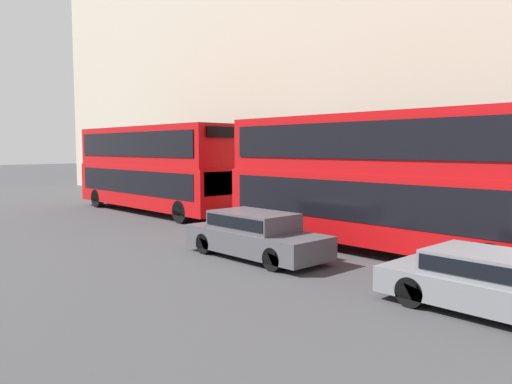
% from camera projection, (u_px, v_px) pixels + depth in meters
% --- Properties ---
extents(bus_leading, '(2.59, 11.11, 4.31)m').
position_uv_depth(bus_leading, '(379.00, 176.00, 15.54)').
color(bus_leading, '#B20C0F').
rests_on(bus_leading, ground).
extents(bus_second_in_queue, '(2.59, 11.25, 4.31)m').
position_uv_depth(bus_second_in_queue, '(154.00, 166.00, 25.14)').
color(bus_second_in_queue, '#B20C0F').
rests_on(bus_second_in_queue, ground).
extents(car_dark_sedan, '(1.87, 4.71, 1.21)m').
position_uv_depth(car_dark_sedan, '(501.00, 282.00, 9.71)').
color(car_dark_sedan, slate).
rests_on(car_dark_sedan, ground).
extents(car_hatchback, '(1.77, 4.68, 1.37)m').
position_uv_depth(car_hatchback, '(255.00, 234.00, 14.84)').
color(car_hatchback, '#47474C').
rests_on(car_hatchback, ground).
extents(pedestrian, '(0.36, 0.36, 1.61)m').
position_uv_depth(pedestrian, '(378.00, 216.00, 18.60)').
color(pedestrian, '#26262D').
rests_on(pedestrian, ground).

